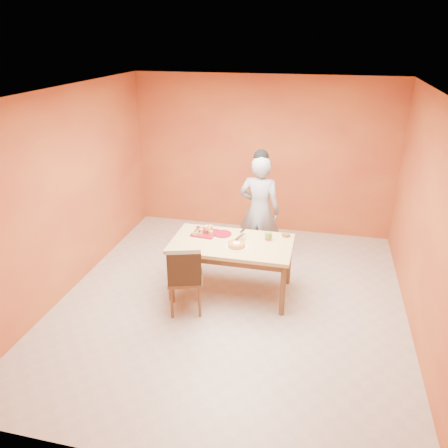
% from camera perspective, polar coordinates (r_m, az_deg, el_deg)
% --- Properties ---
extents(floor, '(5.00, 5.00, 0.00)m').
position_cam_1_polar(floor, '(5.94, 0.93, -10.08)').
color(floor, '#BEB4A2').
rests_on(floor, ground).
extents(ceiling, '(5.00, 5.00, 0.00)m').
position_cam_1_polar(ceiling, '(4.97, 1.15, 16.71)').
color(ceiling, silver).
rests_on(ceiling, wall_back).
extents(wall_back, '(4.50, 0.00, 4.50)m').
position_cam_1_polar(wall_back, '(7.65, 5.05, 8.86)').
color(wall_back, '#C26C2C').
rests_on(wall_back, floor).
extents(wall_left, '(0.00, 5.00, 5.00)m').
position_cam_1_polar(wall_left, '(6.15, -19.95, 3.74)').
color(wall_left, '#C26C2C').
rests_on(wall_left, floor).
extents(wall_right, '(0.00, 5.00, 5.00)m').
position_cam_1_polar(wall_right, '(5.35, 25.31, -0.14)').
color(wall_right, '#C26C2C').
rests_on(wall_right, floor).
extents(dining_table, '(1.60, 0.90, 0.76)m').
position_cam_1_polar(dining_table, '(5.83, 1.01, -3.20)').
color(dining_table, tan).
rests_on(dining_table, floor).
extents(dining_chair, '(0.55, 0.61, 0.94)m').
position_cam_1_polar(dining_chair, '(5.54, -5.16, -6.96)').
color(dining_chair, brown).
rests_on(dining_chair, floor).
extents(pastry_pile, '(0.28, 0.28, 0.09)m').
position_cam_1_polar(pastry_pile, '(6.01, -2.55, -0.68)').
color(pastry_pile, tan).
rests_on(pastry_pile, pastry_platter).
extents(person, '(0.66, 0.47, 1.71)m').
position_cam_1_polar(person, '(6.57, 4.64, 1.75)').
color(person, gray).
rests_on(person, floor).
extents(pastry_platter, '(0.35, 0.35, 0.02)m').
position_cam_1_polar(pastry_platter, '(6.03, -2.54, -1.17)').
color(pastry_platter, maroon).
rests_on(pastry_platter, dining_table).
extents(red_dinner_plate, '(0.33, 0.33, 0.01)m').
position_cam_1_polar(red_dinner_plate, '(6.00, -0.19, -1.30)').
color(red_dinner_plate, maroon).
rests_on(red_dinner_plate, dining_table).
extents(white_cake_plate, '(0.32, 0.32, 0.01)m').
position_cam_1_polar(white_cake_plate, '(5.65, 1.63, -3.03)').
color(white_cake_plate, white).
rests_on(white_cake_plate, dining_table).
extents(sponge_cake, '(0.30, 0.30, 0.05)m').
position_cam_1_polar(sponge_cake, '(5.63, 1.64, -2.74)').
color(sponge_cake, gold).
rests_on(sponge_cake, white_cake_plate).
extents(cake_server, '(0.11, 0.25, 0.01)m').
position_cam_1_polar(cake_server, '(5.77, 2.10, -1.68)').
color(cake_server, white).
rests_on(cake_server, sponge_cake).
extents(egg_ornament, '(0.11, 0.09, 0.13)m').
position_cam_1_polar(egg_ornament, '(5.85, 5.83, -1.52)').
color(egg_ornament, olive).
rests_on(egg_ornament, dining_table).
extents(magenta_glass, '(0.10, 0.10, 0.10)m').
position_cam_1_polar(magenta_glass, '(5.86, 5.72, -1.59)').
color(magenta_glass, '#D01F69').
rests_on(magenta_glass, dining_table).
extents(checker_tin, '(0.13, 0.13, 0.03)m').
position_cam_1_polar(checker_tin, '(6.01, 8.08, -1.42)').
color(checker_tin, '#3E1E11').
rests_on(checker_tin, dining_table).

